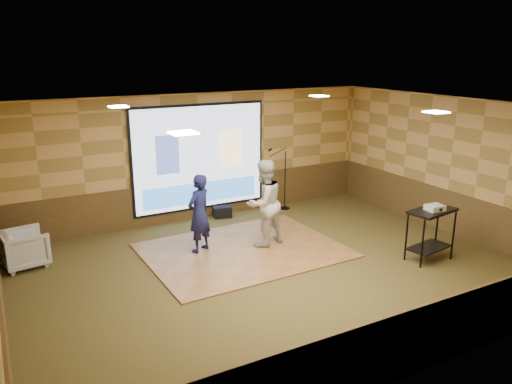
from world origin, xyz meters
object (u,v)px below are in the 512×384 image
player_left (199,213)px  player_right (264,203)px  dance_floor (243,250)px  mic_stand (283,190)px  banquet_chair (25,248)px  projector_screen (200,159)px  av_table (431,224)px  projector (435,208)px  duffel_bag (222,212)px

player_left → player_right: bearing=138.7°
dance_floor → mic_stand: 2.98m
player_right → banquet_chair: (-4.46, 1.25, -0.57)m
projector_screen → player_right: bearing=-78.6°
av_table → player_left: bearing=146.7°
player_left → projector: size_ratio=4.96×
projector_screen → projector: 5.37m
mic_stand → projector_screen: bearing=-166.0°
av_table → projector: bearing=-90.2°
player_right → duffel_bag: (0.00, 2.08, -0.80)m
duffel_bag → projector_screen: bearing=157.1°
player_left → mic_stand: size_ratio=0.98×
projector → mic_stand: bearing=106.9°
player_right → projector: player_right is taller
projector_screen → duffel_bag: bearing=-22.9°
duffel_bag → player_left: bearing=-126.5°
projector → av_table: bearing=95.5°
av_table → player_right: bearing=138.7°
av_table → projector_screen: bearing=123.4°
dance_floor → projector: (2.98, -2.14, 1.06)m
player_left → mic_stand: mic_stand is taller
mic_stand → av_table: bearing=-55.2°
projector_screen → duffel_bag: projector_screen is taller
player_left → duffel_bag: 2.30m
banquet_chair → duffel_bag: bearing=-87.8°
av_table → mic_stand: 4.18m
dance_floor → mic_stand: bearing=42.8°
player_right → duffel_bag: size_ratio=4.19×
duffel_bag → av_table: bearing=-59.8°
banquet_chair → player_left: bearing=-114.9°
player_right → player_left: bearing=-28.1°
player_right → duffel_bag: bearing=-104.7°
player_left → banquet_chair: (-3.16, 0.94, -0.47)m
player_left → av_table: bearing=118.9°
av_table → mic_stand: (-0.82, 4.09, -0.23)m
duffel_bag → mic_stand: bearing=-5.3°
av_table → banquet_chair: 7.73m
dance_floor → duffel_bag: 2.21m
projector_screen → player_left: projector_screen is taller
banquet_chair → dance_floor: bearing=-116.9°
player_left → duffel_bag: bearing=-154.3°
banquet_chair → player_right: bearing=-114.0°
dance_floor → player_left: size_ratio=2.43×
projector_screen → mic_stand: bearing=-9.4°
av_table → duffel_bag: av_table is taller
player_left → mic_stand: (2.95, 1.61, -0.33)m
av_table → projector: 0.35m
player_right → projector: bearing=123.5°
projector_screen → duffel_bag: (0.46, -0.19, -1.34)m
projector → banquet_chair: (-6.93, 3.47, -0.72)m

